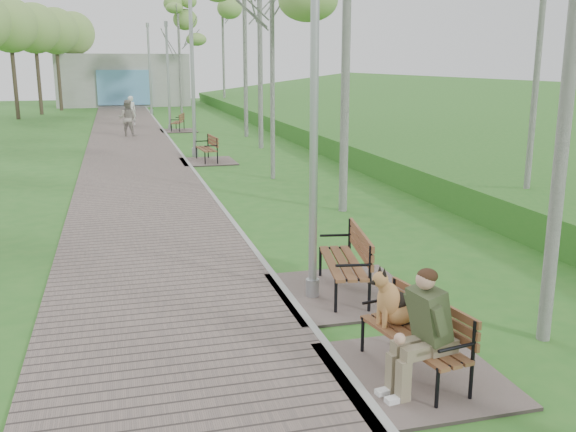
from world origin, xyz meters
The scene contains 15 objects.
walkway centered at (-1.75, 21.50, 0.02)m, with size 3.50×67.00×0.04m, color #655752.
kerb centered at (0.00, 21.50, 0.03)m, with size 0.10×67.00×0.05m, color #999993.
embankment centered at (12.00, 20.00, 0.00)m, with size 14.00×70.00×1.60m, color #447C2D.
building_north centered at (-1.50, 50.97, 1.99)m, with size 10.00×5.20×4.00m.
bench_main centered at (0.63, 3.21, 0.44)m, with size 1.81×2.01×1.58m.
bench_second centered at (0.81, 5.87, 0.23)m, with size 1.99×2.21×1.22m.
bench_third centered at (0.67, 19.42, 0.21)m, with size 1.83×2.03×1.12m.
bench_far centered at (0.70, 30.00, 0.20)m, with size 1.76×1.95×1.08m.
lamp_post_near centered at (0.33, 5.84, 2.39)m, with size 0.20×0.20×5.11m.
lamp_post_second centered at (0.44, 20.77, 2.73)m, with size 0.23×0.23×5.85m.
lamp_post_third centered at (0.34, 30.23, 2.49)m, with size 0.21×0.21×5.32m.
lamp_post_far centered at (0.05, 41.16, 2.73)m, with size 0.23×0.23×5.85m.
pedestrian_near centered at (-1.48, 33.39, 0.81)m, with size 0.59×0.39×1.61m, color white.
pedestrian_far centered at (-1.77, 28.11, 0.85)m, with size 0.83×0.64×1.70m, color gray.
birch_distant_a centered at (2.08, 41.72, 5.96)m, with size 2.48×2.48×7.59m.
Camera 1 is at (-2.32, -2.64, 3.38)m, focal length 40.00 mm.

